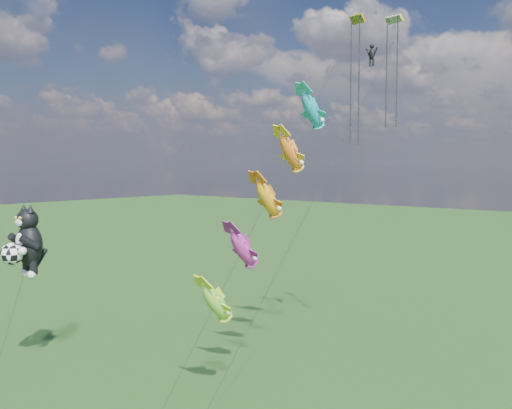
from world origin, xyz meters
The scene contains 4 objects.
ground centered at (0.00, 0.00, 0.00)m, with size 300.00×300.00×0.00m, color #10350D.
cat_kite_rig centered at (2.60, -2.36, 8.71)m, with size 2.18×4.04×11.15m.
fish_windsock_rig centered at (15.57, 6.57, 11.57)m, with size 1.53×15.95×20.59m.
parafoil_rig centered at (18.97, 12.83, 20.32)m, with size 2.93×17.47×23.74m.
Camera 1 is at (37.56, -20.88, 13.80)m, focal length 40.00 mm.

